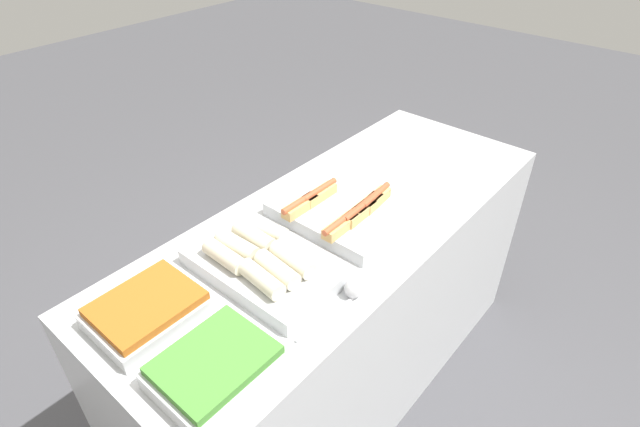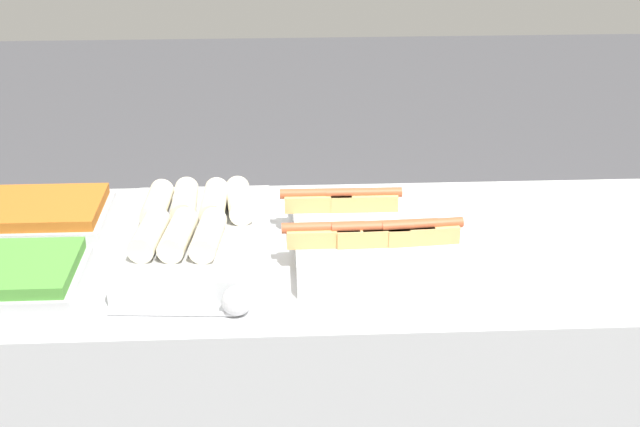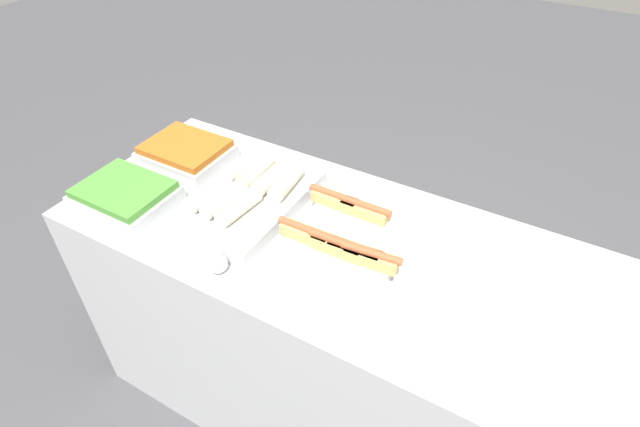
{
  "view_description": "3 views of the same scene",
  "coord_description": "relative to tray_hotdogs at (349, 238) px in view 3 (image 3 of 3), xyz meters",
  "views": [
    {
      "loc": [
        -1.15,
        -0.88,
        1.97
      ],
      "look_at": [
        -0.12,
        0.0,
        1.0
      ],
      "focal_mm": 28.0,
      "sensor_mm": 36.0,
      "label": 1
    },
    {
      "loc": [
        -0.2,
        -1.72,
        1.76
      ],
      "look_at": [
        -0.12,
        0.0,
        1.0
      ],
      "focal_mm": 50.0,
      "sensor_mm": 36.0,
      "label": 2
    },
    {
      "loc": [
        0.44,
        -0.97,
        1.93
      ],
      "look_at": [
        -0.12,
        0.0,
        1.0
      ],
      "focal_mm": 28.0,
      "sensor_mm": 36.0,
      "label": 3
    }
  ],
  "objects": [
    {
      "name": "tray_side_front",
      "position": [
        -0.71,
        -0.18,
        0.0
      ],
      "size": [
        0.29,
        0.24,
        0.07
      ],
      "color": "silver",
      "rests_on": "counter"
    },
    {
      "name": "ground_plane",
      "position": [
        0.01,
        0.01,
        -0.95
      ],
      "size": [
        12.0,
        12.0,
        0.0
      ],
      "primitive_type": "plane",
      "color": "#4C4C51"
    },
    {
      "name": "counter",
      "position": [
        0.01,
        0.01,
        -0.49
      ],
      "size": [
        1.86,
        0.71,
        0.92
      ],
      "color": "silver",
      "rests_on": "ground_plane"
    },
    {
      "name": "serving_spoon_near",
      "position": [
        -0.28,
        -0.27,
        -0.01
      ],
      "size": [
        0.27,
        0.06,
        0.06
      ],
      "color": "silver",
      "rests_on": "counter"
    },
    {
      "name": "tray_side_back",
      "position": [
        -0.71,
        0.11,
        0.0
      ],
      "size": [
        0.29,
        0.24,
        0.07
      ],
      "color": "silver",
      "rests_on": "counter"
    },
    {
      "name": "tray_wraps",
      "position": [
        -0.37,
        0.01,
        0.01
      ],
      "size": [
        0.3,
        0.47,
        0.1
      ],
      "color": "silver",
      "rests_on": "counter"
    },
    {
      "name": "tray_hotdogs",
      "position": [
        0.0,
        0.0,
        0.0
      ],
      "size": [
        0.37,
        0.45,
        0.1
      ],
      "color": "silver",
      "rests_on": "counter"
    }
  ]
}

